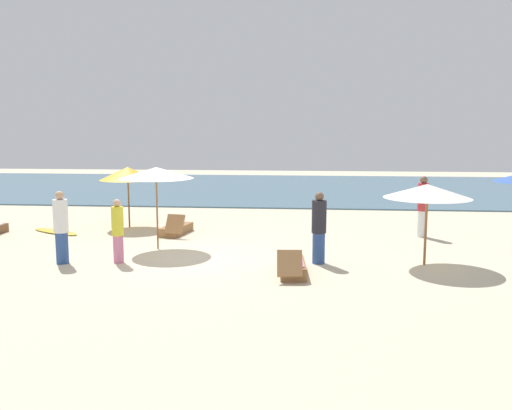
{
  "coord_description": "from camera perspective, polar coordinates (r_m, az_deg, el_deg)",
  "views": [
    {
      "loc": [
        3.1,
        -14.14,
        3.45
      ],
      "look_at": [
        1.56,
        2.4,
        1.1
      ],
      "focal_mm": 38.38,
      "sensor_mm": 36.0,
      "label": 1
    }
  ],
  "objects": [
    {
      "name": "umbrella_2",
      "position": [
        15.71,
        -10.37,
        3.31
      ],
      "size": [
        2.11,
        2.11,
        2.35
      ],
      "color": "brown",
      "rests_on": "ground_plane"
    },
    {
      "name": "lounger_2",
      "position": [
        13.05,
        3.8,
        -6.49
      ],
      "size": [
        0.7,
        1.71,
        0.71
      ],
      "color": "olive",
      "rests_on": "ground_plane"
    },
    {
      "name": "ground_plane",
      "position": [
        14.88,
        -6.87,
        -5.41
      ],
      "size": [
        60.0,
        60.0,
        0.0
      ],
      "primitive_type": "plane",
      "color": "beige"
    },
    {
      "name": "ocean_water",
      "position": [
        31.48,
        -0.36,
        1.82
      ],
      "size": [
        48.0,
        16.0,
        0.06
      ],
      "primitive_type": "cube",
      "color": "#476B7F",
      "rests_on": "ground_plane"
    },
    {
      "name": "umbrella_1",
      "position": [
        14.27,
        17.43,
        1.38
      ],
      "size": [
        2.17,
        2.17,
        2.06
      ],
      "color": "brown",
      "rests_on": "ground_plane"
    },
    {
      "name": "lounger_3",
      "position": [
        18.06,
        -8.33,
        -2.49
      ],
      "size": [
        0.87,
        1.72,
        0.74
      ],
      "color": "olive",
      "rests_on": "ground_plane"
    },
    {
      "name": "person_2",
      "position": [
        14.78,
        -19.65,
        -2.18
      ],
      "size": [
        0.46,
        0.46,
        1.87
      ],
      "color": "#2D4C8C",
      "rests_on": "ground_plane"
    },
    {
      "name": "person_3",
      "position": [
        14.46,
        -14.21,
        -2.61
      ],
      "size": [
        0.43,
        0.43,
        1.65
      ],
      "color": "#D17299",
      "rests_on": "ground_plane"
    },
    {
      "name": "surfboard",
      "position": [
        19.34,
        -20.16,
        -2.62
      ],
      "size": [
        2.08,
        1.44,
        0.07
      ],
      "color": "gold",
      "rests_on": "ground_plane"
    },
    {
      "name": "person_1",
      "position": [
        18.1,
        16.98,
        -0.1
      ],
      "size": [
        0.38,
        0.38,
        1.94
      ],
      "color": "white",
      "rests_on": "ground_plane"
    },
    {
      "name": "umbrella_4",
      "position": [
        19.45,
        -13.21,
        3.22
      ],
      "size": [
        1.94,
        1.94,
        2.11
      ],
      "color": "brown",
      "rests_on": "ground_plane"
    },
    {
      "name": "person_0",
      "position": [
        14.02,
        6.58,
        -2.37
      ],
      "size": [
        0.49,
        0.49,
        1.84
      ],
      "color": "#2D4C8C",
      "rests_on": "ground_plane"
    }
  ]
}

